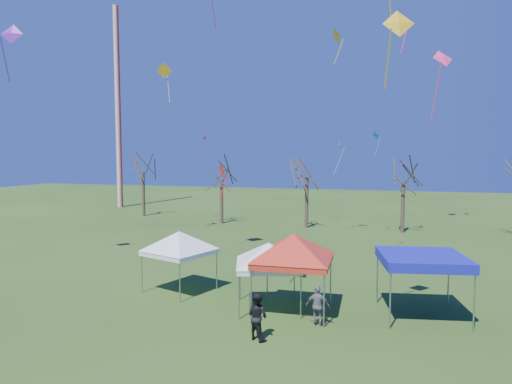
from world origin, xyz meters
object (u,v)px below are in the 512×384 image
radio_mast (118,108)px  tent_white_mid (269,247)px  tree_1 (221,164)px  tent_white_west (179,235)px  person_dark (257,316)px  tree_0 (143,156)px  person_grey (318,306)px  tree_3 (404,162)px  tent_blue (422,260)px  tree_2 (307,159)px  tent_red (293,239)px

radio_mast → tent_white_mid: 43.40m
radio_mast → tree_1: 20.72m
tent_white_west → person_dark: 7.32m
tree_0 → tent_white_west: 28.91m
tree_1 → person_grey: tree_1 is taller
tree_1 → person_grey: size_ratio=4.66×
tree_3 → person_grey: bearing=-99.5°
tent_white_west → tree_3: bearing=61.6°
tree_3 → tree_0: bearing=172.9°
tent_white_mid → person_grey: (2.38, -1.44, -1.93)m
tree_0 → tree_1: bearing=-15.2°
tent_blue → tree_2: bearing=111.6°
radio_mast → tent_white_mid: radio_mast is taller
tree_2 → tent_blue: tree_2 is taller
radio_mast → tent_white_mid: size_ratio=6.79×
tree_2 → person_dark: 26.32m
tent_white_west → tent_red: bearing=-13.3°
radio_mast → tree_2: (25.63, -9.62, -6.21)m
radio_mast → tent_blue: (34.12, -31.08, -10.08)m
tree_2 → tent_red: bearing=-81.8°
tent_white_mid → radio_mast: bearing=131.0°
tree_0 → tree_1: (10.08, -2.73, -0.70)m
tent_red → person_dark: size_ratio=2.58×
tree_0 → tree_1: size_ratio=1.12×
tent_blue → person_dark: 7.42m
radio_mast → tent_red: radio_mast is taller
tent_red → tree_0: bearing=130.5°
tree_3 → person_grey: (-3.91, -23.40, -5.27)m
person_dark → person_grey: 2.71m
tree_3 → tent_white_mid: bearing=-106.0°
tree_1 → tent_red: 25.60m
person_grey → radio_mast: bearing=-48.7°
radio_mast → tree_2: size_ratio=3.06×
tent_white_mid → tent_blue: size_ratio=0.95×
tree_1 → tent_red: tree_1 is taller
tree_2 → tree_3: (8.40, -0.33, -0.21)m
tree_2 → tent_blue: size_ratio=2.12×
tree_2 → tent_red: tree_2 is taller
tent_blue → person_dark: size_ratio=2.24×
tree_1 → tent_blue: size_ratio=1.95×
tree_1 → tent_white_mid: (10.51, -22.57, -3.05)m
person_dark → radio_mast: bearing=-24.0°
tree_0 → tent_blue: tree_0 is taller
tree_3 → person_dark: (-5.85, -25.30, -5.22)m
tree_0 → tree_1: 10.47m
radio_mast → tree_0: size_ratio=2.96×
tree_3 → tent_red: 22.84m
tree_3 → tent_white_west: tree_3 is taller
radio_mast → tent_white_west: radio_mast is taller
tent_white_mid → person_dark: tent_white_mid is taller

